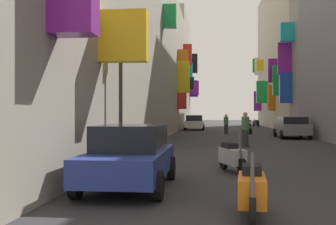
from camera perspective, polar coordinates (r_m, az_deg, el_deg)
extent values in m
plane|color=#2D2D30|center=(32.78, 9.18, -3.09)|extent=(140.00, 140.00, 0.00)
cube|color=green|center=(28.03, 0.23, 13.03)|extent=(0.88, 0.53, 1.54)
cube|color=yellow|center=(12.06, -6.13, 10.32)|extent=(1.38, 0.47, 1.45)
cube|color=#9E9384|center=(43.00, -2.31, 5.92)|extent=(6.00, 11.68, 12.43)
cube|color=red|center=(47.40, 2.70, 7.88)|extent=(0.96, 0.40, 2.45)
cube|color=red|center=(38.71, 1.92, 2.60)|extent=(0.87, 0.37, 2.88)
cube|color=yellow|center=(38.90, 2.12, 4.88)|extent=(1.12, 0.60, 2.97)
cube|color=orange|center=(39.16, 2.05, 6.86)|extent=(1.01, 0.49, 2.40)
cube|color=#9E9384|center=(56.03, -0.37, 5.58)|extent=(6.00, 14.52, 14.49)
cube|color=black|center=(60.61, 3.51, 6.73)|extent=(1.15, 0.46, 2.78)
cube|color=#19B2BF|center=(49.66, 2.84, 5.78)|extent=(0.92, 0.35, 1.64)
cube|color=purple|center=(61.20, 3.63, 3.36)|extent=(1.31, 0.55, 2.03)
cube|color=black|center=(52.50, 3.06, 4.00)|extent=(0.99, 0.53, 1.57)
cube|color=blue|center=(61.83, 3.58, 3.29)|extent=(1.17, 0.38, 2.44)
cube|color=gray|center=(37.26, 21.38, 6.55)|extent=(6.00, 4.21, 12.05)
cube|color=#19B2BF|center=(36.64, 15.99, 10.54)|extent=(1.13, 0.57, 1.53)
cube|color=purple|center=(37.39, 15.68, 7.09)|extent=(1.16, 0.36, 2.80)
cube|color=blue|center=(37.02, 15.81, 3.27)|extent=(1.03, 0.49, 2.61)
cube|color=#BCB29E|center=(48.20, 17.97, 10.94)|extent=(6.00, 16.99, 21.87)
cube|color=green|center=(41.59, 14.79, 4.28)|extent=(0.95, 0.53, 2.93)
cube|color=purple|center=(42.77, 14.36, 5.58)|extent=(1.26, 0.57, 2.34)
cube|color=green|center=(52.23, 12.75, 2.75)|extent=(1.36, 0.60, 2.72)
cube|color=orange|center=(46.30, 13.99, 1.97)|extent=(0.77, 0.60, 2.77)
cube|color=#BCB29E|center=(59.95, 15.49, 6.60)|extent=(6.00, 7.90, 17.38)
cube|color=white|center=(60.69, 12.13, 6.21)|extent=(0.75, 0.42, 2.47)
cube|color=purple|center=(58.87, 12.16, 1.55)|extent=(1.00, 0.46, 2.73)
cube|color=yellow|center=(56.85, 12.47, 6.37)|extent=(0.90, 0.46, 1.42)
cube|color=green|center=(61.43, 11.96, 6.30)|extent=(0.95, 0.49, 1.94)
cube|color=white|center=(42.39, 3.63, -1.58)|extent=(1.83, 4.01, 0.63)
cube|color=black|center=(42.58, 3.64, -0.76)|extent=(1.61, 2.25, 0.58)
cylinder|color=black|center=(41.05, 4.83, -2.06)|extent=(0.18, 0.60, 0.60)
cylinder|color=black|center=(41.13, 2.28, -2.06)|extent=(0.18, 0.60, 0.60)
cylinder|color=black|center=(43.70, 4.90, -1.94)|extent=(0.18, 0.60, 0.60)
cylinder|color=black|center=(43.77, 2.51, -1.94)|extent=(0.18, 0.60, 0.60)
cube|color=navy|center=(9.71, -5.27, -6.88)|extent=(1.67, 4.08, 0.56)
cube|color=black|center=(9.86, -5.04, -3.42)|extent=(1.47, 2.28, 0.59)
cylinder|color=black|center=(8.30, -1.38, -10.01)|extent=(0.18, 0.60, 0.60)
cylinder|color=black|center=(8.67, -12.53, -9.58)|extent=(0.18, 0.60, 0.60)
cylinder|color=black|center=(10.95, 0.45, -7.59)|extent=(0.18, 0.60, 0.60)
cylinder|color=black|center=(11.23, -8.13, -7.40)|extent=(0.18, 0.60, 0.60)
cube|color=slate|center=(29.94, 16.59, -2.14)|extent=(1.81, 4.43, 0.70)
cube|color=black|center=(29.71, 16.67, -1.03)|extent=(1.59, 2.48, 0.46)
cylinder|color=black|center=(31.25, 14.46, -2.69)|extent=(0.18, 0.60, 0.60)
cylinder|color=black|center=(31.57, 17.72, -2.66)|extent=(0.18, 0.60, 0.60)
cylinder|color=black|center=(28.36, 15.33, -2.96)|extent=(0.18, 0.60, 0.60)
cylinder|color=black|center=(28.71, 18.91, -2.92)|extent=(0.18, 0.60, 0.60)
cube|color=#287F3D|center=(34.78, 10.75, -2.15)|extent=(0.79, 1.23, 0.45)
cube|color=black|center=(34.57, 10.89, -1.66)|extent=(0.48, 0.63, 0.16)
cylinder|color=#4C4C51|center=(35.29, 10.37, -1.59)|extent=(0.15, 0.28, 0.68)
cylinder|color=black|center=(35.45, 10.28, -2.48)|extent=(0.25, 0.49, 0.48)
cylinder|color=black|center=(34.13, 11.24, -2.57)|extent=(0.25, 0.49, 0.48)
cube|color=orange|center=(7.15, 11.41, -10.30)|extent=(0.54, 1.24, 0.45)
cube|color=black|center=(7.32, 11.39, -7.63)|extent=(0.36, 0.58, 0.16)
cylinder|color=#4C4C51|center=(6.50, 11.49, -8.43)|extent=(0.08, 0.28, 0.68)
cylinder|color=black|center=(6.45, 11.51, -13.46)|extent=(0.14, 0.49, 0.48)
cylinder|color=black|center=(7.93, 11.34, -10.92)|extent=(0.14, 0.49, 0.48)
cube|color=silver|center=(51.75, 11.14, -1.47)|extent=(0.57, 1.24, 0.45)
cube|color=black|center=(51.97, 11.14, -1.12)|extent=(0.38, 0.59, 0.16)
cylinder|color=#4C4C51|center=(51.14, 11.12, -1.12)|extent=(0.09, 0.28, 0.68)
cylinder|color=black|center=(51.01, 11.12, -1.74)|extent=(0.15, 0.49, 0.48)
cylinder|color=black|center=(52.51, 11.16, -1.69)|extent=(0.15, 0.49, 0.48)
cube|color=black|center=(53.67, 11.96, -1.42)|extent=(0.77, 1.15, 0.45)
cube|color=black|center=(53.49, 12.05, -1.09)|extent=(0.49, 0.63, 0.16)
cylinder|color=#4C4C51|center=(54.15, 11.71, -1.06)|extent=(0.15, 0.28, 0.68)
cylinder|color=black|center=(54.28, 11.66, -1.64)|extent=(0.25, 0.49, 0.48)
cylinder|color=black|center=(53.08, 12.26, -1.67)|extent=(0.25, 0.49, 0.48)
cube|color=#ADADB2|center=(12.34, 8.81, -5.97)|extent=(0.80, 1.20, 0.45)
cube|color=black|center=(12.50, 8.43, -4.49)|extent=(0.49, 0.64, 0.16)
cylinder|color=#4C4C51|center=(11.80, 9.86, -4.65)|extent=(0.15, 0.28, 0.68)
cylinder|color=black|center=(11.73, 10.14, -7.38)|extent=(0.26, 0.49, 0.48)
cylinder|color=black|center=(13.00, 7.61, -6.66)|extent=(0.26, 0.49, 0.48)
cylinder|color=#313131|center=(21.77, 10.54, -3.49)|extent=(0.34, 0.34, 0.87)
cylinder|color=#4C724C|center=(21.74, 10.54, -1.45)|extent=(0.41, 0.41, 0.69)
sphere|color=tan|center=(21.73, 10.54, -0.24)|extent=(0.23, 0.23, 0.23)
cylinder|color=#333333|center=(34.86, 7.96, -2.26)|extent=(0.44, 0.44, 0.79)
cylinder|color=#4C724C|center=(34.84, 7.96, -1.09)|extent=(0.52, 0.52, 0.63)
sphere|color=tan|center=(34.83, 7.96, -0.40)|extent=(0.21, 0.21, 0.21)
cylinder|color=#2D2D2D|center=(13.04, -6.51, -0.32)|extent=(0.12, 0.12, 3.35)
cube|color=black|center=(13.19, -6.51, 8.63)|extent=(0.26, 0.26, 0.75)
sphere|color=red|center=(13.10, -6.64, 9.80)|extent=(0.14, 0.14, 0.14)
sphere|color=orange|center=(13.06, -6.64, 8.72)|extent=(0.14, 0.14, 0.14)
sphere|color=green|center=(13.02, -6.64, 7.63)|extent=(0.14, 0.14, 0.14)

